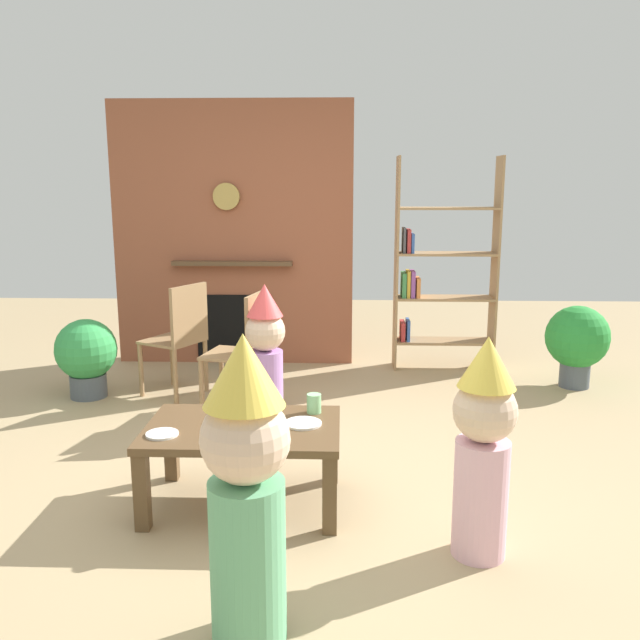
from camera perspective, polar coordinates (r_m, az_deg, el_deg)
ground_plane at (r=3.95m, az=-2.44°, el=-13.36°), size 12.00×12.00×0.00m
brick_fireplace_feature at (r=6.27m, az=-7.37°, el=7.18°), size 2.20×0.28×2.40m
bookshelf at (r=6.08m, az=9.99°, el=3.99°), size 0.90×0.28×1.90m
coffee_table at (r=3.54m, az=-6.59°, el=-9.99°), size 1.00×0.66×0.44m
paper_cup_near_left at (r=3.41m, az=-4.97°, el=-8.73°), size 0.08×0.08×0.09m
paper_cup_near_right at (r=3.26m, az=-6.84°, el=-9.66°), size 0.07×0.07×0.11m
paper_cup_center at (r=3.66m, az=-0.52°, el=-7.14°), size 0.08×0.08×0.11m
paper_plate_front at (r=3.51m, az=-1.46°, el=-8.81°), size 0.19×0.19×0.01m
paper_plate_rear at (r=3.46m, az=-13.34°, el=-9.46°), size 0.16×0.16×0.01m
birthday_cake_slice at (r=3.59m, az=-8.71°, el=-8.00°), size 0.10×0.10×0.07m
table_fork at (r=3.57m, az=-6.16°, el=-8.58°), size 0.15×0.04×0.01m
child_with_cone_hat at (r=2.46m, az=-6.32°, el=-13.72°), size 0.32×0.32×1.17m
child_in_pink at (r=3.09m, az=13.79°, el=-10.13°), size 0.28×0.28×1.02m
child_by_the_chairs at (r=4.61m, az=-4.68°, el=-2.72°), size 0.28×0.28×1.00m
dining_chair_left at (r=5.35m, az=-11.80°, el=-1.11°), size 0.54×0.54×0.90m
dining_chair_middle at (r=4.87m, az=-6.41°, el=-2.19°), size 0.48×0.48×0.90m
potted_plant_tall at (r=5.89m, az=21.12°, el=-1.60°), size 0.52×0.52×0.68m
potted_plant_short at (r=5.56m, az=-19.34°, el=-2.74°), size 0.48×0.48×0.63m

